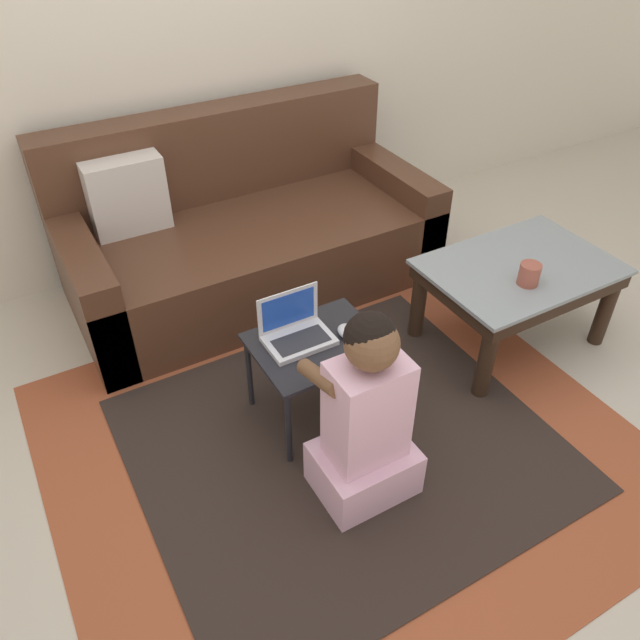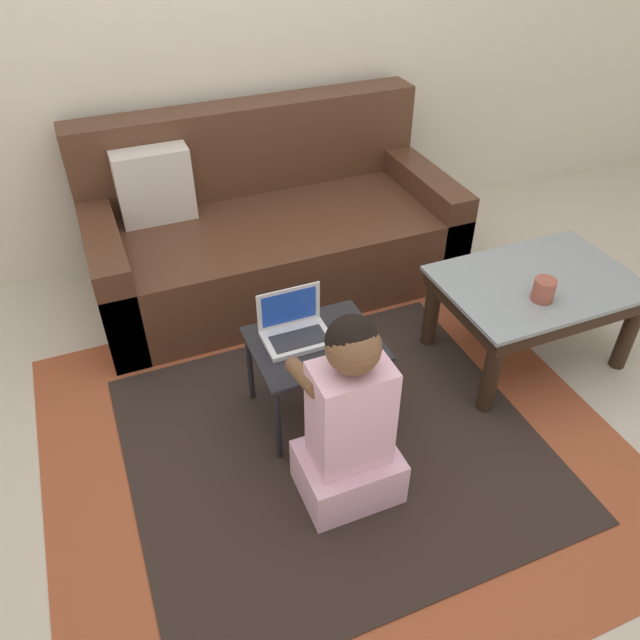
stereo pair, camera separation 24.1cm
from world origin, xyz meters
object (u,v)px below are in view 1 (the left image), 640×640
Objects in this scene: laptop_desk at (317,352)px; cup_on_table at (529,274)px; coffee_table at (518,278)px; person_seated at (366,420)px; laptop at (296,333)px; computer_mouse at (348,332)px; couch at (245,234)px.

cup_on_table is at bearing -8.34° from laptop_desk.
person_seated reaches higher than coffee_table.
coffee_table is at bearing 20.00° from person_seated.
coffee_table reaches higher than laptop_desk.
laptop is at bearing 176.09° from coffee_table.
laptop is at bearing 137.22° from laptop_desk.
cup_on_table is (0.82, -0.12, 0.06)m from computer_mouse.
person_seated is at bearing -164.74° from cup_on_table.
laptop is 0.20m from computer_mouse.
couch is 1.44m from cup_on_table.
laptop_desk is 5.11× the size of cup_on_table.
person_seated is at bearing -112.93° from computer_mouse.
couch is at bearing 129.16° from coffee_table.
computer_mouse is (-0.91, -0.00, 0.06)m from coffee_table.
computer_mouse is at bearing 171.90° from cup_on_table.
computer_mouse reaches higher than laptop_desk.
person_seated reaches higher than laptop_desk.
person_seated is 8.34× the size of cup_on_table.
couch reaches higher than cup_on_table.
coffee_table is 0.91m from computer_mouse.
couch is 2.29× the size of person_seated.
laptop reaches higher than laptop_desk.
laptop is 2.68× the size of cup_on_table.
laptop_desk is 0.97m from cup_on_table.
person_seated is (-0.04, -0.41, 0.02)m from laptop_desk.
laptop is 1.03m from cup_on_table.
couch is 19.10× the size of cup_on_table.
couch is 1.06m from laptop_desk.
cup_on_table is (0.95, -0.14, 0.13)m from laptop_desk.
laptop_desk is (-1.03, 0.02, -0.01)m from coffee_table.
couch is at bearing 81.33° from laptop_desk.
coffee_table is 1.14m from person_seated.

